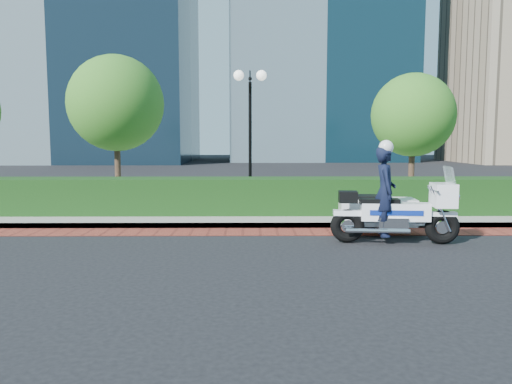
{
  "coord_description": "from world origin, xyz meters",
  "views": [
    {
      "loc": [
        1.05,
        -10.44,
        2.26
      ],
      "look_at": [
        1.15,
        1.32,
        1.0
      ],
      "focal_mm": 35.0,
      "sensor_mm": 36.0,
      "label": 1
    }
  ],
  "objects_px": {
    "tree_b": "(116,103)",
    "lamppost": "(250,116)",
    "tree_c": "(413,115)",
    "police_motorcycle": "(386,206)"
  },
  "relations": [
    {
      "from": "tree_c",
      "to": "tree_b",
      "type": "bearing_deg",
      "value": 180.0
    },
    {
      "from": "lamppost",
      "to": "police_motorcycle",
      "type": "distance_m",
      "value": 5.97
    },
    {
      "from": "tree_b",
      "to": "lamppost",
      "type": "bearing_deg",
      "value": -16.11
    },
    {
      "from": "tree_b",
      "to": "police_motorcycle",
      "type": "distance_m",
      "value": 9.97
    },
    {
      "from": "tree_c",
      "to": "police_motorcycle",
      "type": "height_order",
      "value": "tree_c"
    },
    {
      "from": "tree_b",
      "to": "police_motorcycle",
      "type": "height_order",
      "value": "tree_b"
    },
    {
      "from": "tree_c",
      "to": "police_motorcycle",
      "type": "bearing_deg",
      "value": -112.39
    },
    {
      "from": "tree_b",
      "to": "tree_c",
      "type": "bearing_deg",
      "value": -0.0
    },
    {
      "from": "tree_b",
      "to": "police_motorcycle",
      "type": "bearing_deg",
      "value": -38.14
    },
    {
      "from": "lamppost",
      "to": "tree_b",
      "type": "height_order",
      "value": "tree_b"
    }
  ]
}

